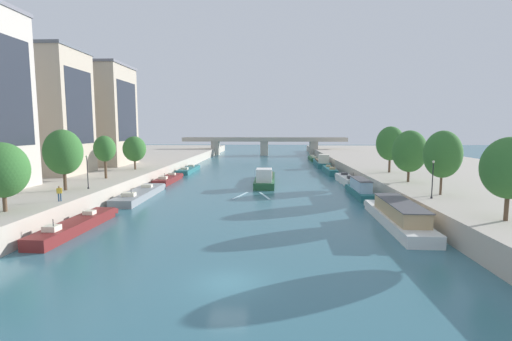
% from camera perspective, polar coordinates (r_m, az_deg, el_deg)
% --- Properties ---
extents(ground_plane, '(400.00, 400.00, 0.00)m').
position_cam_1_polar(ground_plane, '(25.04, -4.36, -16.91)').
color(ground_plane, '#386B7A').
extents(quay_left, '(36.00, 170.00, 2.38)m').
position_cam_1_polar(quay_left, '(87.43, -23.98, 0.26)').
color(quay_left, '#B7AD9E').
rests_on(quay_left, ground).
extents(quay_right, '(36.00, 170.00, 2.38)m').
position_cam_1_polar(quay_right, '(85.08, 25.50, 0.02)').
color(quay_right, '#B7AD9E').
rests_on(quay_right, ground).
extents(barge_midriver, '(3.61, 17.62, 3.26)m').
position_cam_1_polar(barge_midriver, '(66.13, 1.39, -1.25)').
color(barge_midriver, '#235633').
rests_on(barge_midriver, ground).
extents(wake_behind_barge, '(5.60, 5.90, 0.03)m').
position_cam_1_polar(wake_behind_barge, '(54.66, -0.54, -3.91)').
color(wake_behind_barge, '#AAD6E0').
rests_on(wake_behind_barge, ground).
extents(moored_boat_left_near, '(2.68, 13.46, 2.17)m').
position_cam_1_polar(moored_boat_left_near, '(40.21, -26.08, -7.63)').
color(moored_boat_left_near, maroon).
rests_on(moored_boat_left_near, ground).
extents(moored_boat_left_gap_after, '(3.34, 15.79, 2.11)m').
position_cam_1_polar(moored_boat_left_gap_after, '(55.70, -17.49, -3.48)').
color(moored_boat_left_gap_after, gray).
rests_on(moored_boat_left_gap_after, ground).
extents(moored_boat_left_midway, '(2.63, 12.45, 2.11)m').
position_cam_1_polar(moored_boat_left_midway, '(70.32, -13.37, -1.30)').
color(moored_boat_left_midway, maroon).
rests_on(moored_boat_left_midway, ground).
extents(moored_boat_left_downstream, '(2.70, 14.12, 2.08)m').
position_cam_1_polar(moored_boat_left_downstream, '(85.42, -10.38, 0.13)').
color(moored_boat_left_downstream, '#23666B').
rests_on(moored_boat_left_downstream, ground).
extents(moored_boat_right_second, '(3.58, 16.74, 2.58)m').
position_cam_1_polar(moored_boat_right_second, '(40.71, 21.10, -6.48)').
color(moored_boat_right_second, silver).
rests_on(moored_boat_right_second, ground).
extents(moored_boat_right_upstream, '(2.07, 11.53, 2.64)m').
position_cam_1_polar(moored_boat_right_upstream, '(56.19, 15.79, -2.75)').
color(moored_boat_right_upstream, '#23666B').
rests_on(moored_boat_right_upstream, ground).
extents(moored_boat_right_midway, '(2.46, 11.51, 2.42)m').
position_cam_1_polar(moored_boat_right_midway, '(68.55, 13.87, -1.38)').
color(moored_boat_right_midway, silver).
rests_on(moored_boat_right_midway, ground).
extents(moored_boat_right_downstream, '(1.93, 11.71, 2.42)m').
position_cam_1_polar(moored_boat_right_downstream, '(82.22, 11.35, -0.01)').
color(moored_boat_right_downstream, '#23666B').
rests_on(moored_boat_right_downstream, ground).
extents(moored_boat_right_lone, '(3.58, 16.32, 3.43)m').
position_cam_1_polar(moored_boat_right_lone, '(97.76, 10.12, 1.24)').
color(moored_boat_right_lone, '#23666B').
rests_on(moored_boat_right_lone, ground).
extents(moored_boat_right_end, '(2.28, 12.16, 2.15)m').
position_cam_1_polar(moored_boat_right_end, '(115.82, 8.81, 1.86)').
color(moored_boat_right_end, '#235633').
rests_on(moored_boat_right_end, ground).
extents(tree_left_far, '(4.53, 4.53, 6.34)m').
position_cam_1_polar(tree_left_far, '(40.45, -34.64, 0.05)').
color(tree_left_far, brown).
rests_on(tree_left_far, quay_left).
extents(tree_left_end_of_row, '(4.51, 4.51, 7.43)m').
position_cam_1_polar(tree_left_end_of_row, '(50.51, -27.69, 2.53)').
color(tree_left_end_of_row, brown).
rests_on(tree_left_end_of_row, quay_left).
extents(tree_left_past_mid, '(3.21, 3.21, 6.47)m').
position_cam_1_polar(tree_left_past_mid, '(59.95, -22.39, 3.12)').
color(tree_left_past_mid, brown).
rests_on(tree_left_past_mid, quay_left).
extents(tree_left_midway, '(4.15, 4.15, 6.08)m').
position_cam_1_polar(tree_left_midway, '(71.27, -18.31, 3.19)').
color(tree_left_midway, brown).
rests_on(tree_left_midway, quay_left).
extents(tree_right_by_lamp, '(4.35, 4.35, 6.91)m').
position_cam_1_polar(tree_right_by_lamp, '(36.32, 34.62, 0.31)').
color(tree_right_by_lamp, brown).
rests_on(tree_right_by_lamp, quay_right).
extents(tree_right_second, '(4.14, 4.14, 7.33)m').
position_cam_1_polar(tree_right_second, '(46.73, 26.93, 2.25)').
color(tree_right_second, brown).
rests_on(tree_right_second, quay_right).
extents(tree_right_past_mid, '(4.74, 4.74, 7.28)m').
position_cam_1_polar(tree_right_past_mid, '(56.16, 22.68, 2.76)').
color(tree_right_past_mid, brown).
rests_on(tree_right_past_mid, quay_right).
extents(tree_right_midway, '(4.73, 4.73, 7.88)m').
position_cam_1_polar(tree_right_midway, '(67.11, 20.09, 3.95)').
color(tree_right_midway, brown).
rests_on(tree_right_midway, quay_right).
extents(lamppost_left_bank, '(0.28, 0.28, 4.22)m').
position_cam_1_polar(lamppost_left_bank, '(50.64, -24.65, 0.01)').
color(lamppost_left_bank, black).
rests_on(lamppost_left_bank, quay_left).
extents(lamppost_right_bank, '(0.28, 0.28, 4.14)m').
position_cam_1_polar(lamppost_right_bank, '(44.02, 25.68, -1.00)').
color(lamppost_right_bank, black).
rests_on(lamppost_right_bank, quay_right).
extents(building_left_tall, '(11.98, 10.58, 20.52)m').
position_cam_1_polar(building_left_tall, '(70.29, -29.80, 7.92)').
color(building_left_tall, '#B2A38E').
rests_on(building_left_tall, quay_left).
extents(building_left_far_end, '(15.29, 12.28, 20.49)m').
position_cam_1_polar(building_left_far_end, '(84.06, -24.04, 7.85)').
color(building_left_far_end, '#B2A38E').
rests_on(building_left_far_end, quay_left).
extents(bridge_far, '(60.24, 4.40, 6.55)m').
position_cam_1_polar(bridge_far, '(135.83, 1.29, 4.15)').
color(bridge_far, '#ADA899').
rests_on(bridge_far, ground).
extents(person_on_quay, '(0.47, 0.35, 1.62)m').
position_cam_1_polar(person_on_quay, '(43.46, -28.15, -3.03)').
color(person_on_quay, navy).
rests_on(person_on_quay, quay_left).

